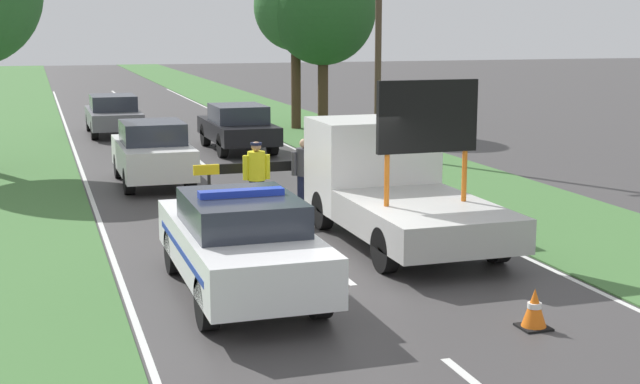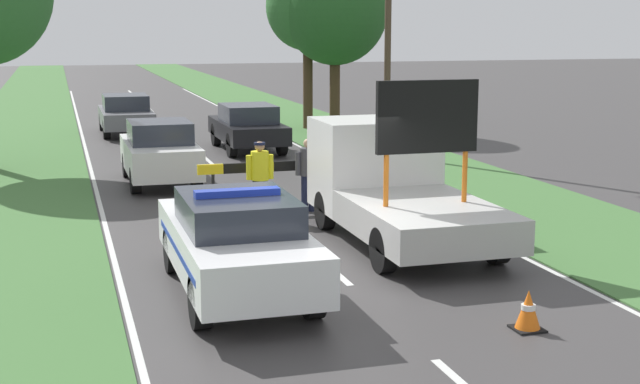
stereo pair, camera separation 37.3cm
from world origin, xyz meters
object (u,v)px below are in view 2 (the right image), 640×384
object	(u,v)px
road_barrier	(273,170)
roadside_tree_near_left	(335,10)
queued_car_van_white	(160,152)
queued_car_suv_grey	(126,114)
traffic_cone_centre_front	(528,310)
roadside_tree_mid_left	(308,8)
queued_car_sedan_black	(248,126)
traffic_cone_near_police	(309,258)
utility_pole	(388,7)
police_officer	(260,173)
pedestrian_civilian	(308,169)
work_truck	(393,184)
traffic_cone_near_truck	(206,218)
police_car	(236,242)

from	to	relation	value
road_barrier	roadside_tree_near_left	bearing A→B (deg)	71.36
queued_car_van_white	queued_car_suv_grey	size ratio (longest dim) A/B	0.91
traffic_cone_centre_front	roadside_tree_mid_left	world-z (taller)	roadside_tree_mid_left
queued_car_sedan_black	traffic_cone_near_police	bearing A→B (deg)	82.07
road_barrier	utility_pole	xyz separation A→B (m)	(5.25, 6.94, 3.63)
road_barrier	roadside_tree_mid_left	distance (m)	16.01
traffic_cone_centre_front	roadside_tree_mid_left	size ratio (longest dim) A/B	0.09
traffic_cone_near_police	queued_car_van_white	size ratio (longest dim) A/B	0.12
police_officer	traffic_cone_near_police	size ratio (longest dim) A/B	3.32
roadside_tree_near_left	roadside_tree_mid_left	distance (m)	1.11
queued_car_sedan_black	roadside_tree_mid_left	distance (m)	7.44
pedestrian_civilian	roadside_tree_near_left	xyz separation A→B (m)	(5.12, 14.45, 3.64)
pedestrian_civilian	work_truck	bearing A→B (deg)	-52.98
pedestrian_civilian	queued_car_sedan_black	world-z (taller)	pedestrian_civilian
pedestrian_civilian	roadside_tree_mid_left	bearing A→B (deg)	93.92
queued_car_suv_grey	queued_car_van_white	bearing A→B (deg)	90.19
traffic_cone_centre_front	utility_pole	size ratio (longest dim) A/B	0.06
police_officer	traffic_cone_near_truck	world-z (taller)	police_officer
police_officer	roadside_tree_mid_left	bearing A→B (deg)	-124.78
work_truck	pedestrian_civilian	xyz separation A→B (m)	(-0.89, 2.81, -0.11)
work_truck	police_officer	world-z (taller)	work_truck
police_car	traffic_cone_near_police	bearing A→B (deg)	28.44
queued_car_van_white	utility_pole	world-z (taller)	utility_pole
queued_car_sedan_black	utility_pole	size ratio (longest dim) A/B	0.52
queued_car_sedan_black	queued_car_suv_grey	size ratio (longest dim) A/B	1.03
pedestrian_civilian	queued_car_van_white	bearing A→B (deg)	141.17
traffic_cone_near_police	roadside_tree_near_left	xyz separation A→B (m)	(6.42, 19.13, 4.34)
work_truck	pedestrian_civilian	distance (m)	2.95
pedestrian_civilian	police_officer	bearing A→B (deg)	-144.29
queued_car_van_white	roadside_tree_mid_left	distance (m)	13.33
police_officer	queued_car_van_white	distance (m)	4.98
work_truck	queued_car_sedan_black	world-z (taller)	work_truck
traffic_cone_near_police	traffic_cone_near_truck	world-z (taller)	traffic_cone_near_truck
queued_car_sedan_black	roadside_tree_near_left	xyz separation A→B (m)	(4.40, 4.64, 3.80)
traffic_cone_near_truck	utility_pole	bearing A→B (deg)	51.72
road_barrier	queued_car_suv_grey	world-z (taller)	queued_car_suv_grey
queued_car_sedan_black	roadside_tree_near_left	bearing A→B (deg)	-133.52
queued_car_sedan_black	roadside_tree_near_left	size ratio (longest dim) A/B	0.68
road_barrier	pedestrian_civilian	size ratio (longest dim) A/B	2.08
work_truck	queued_car_suv_grey	bearing A→B (deg)	-75.68
police_officer	police_car	bearing A→B (deg)	58.01
queued_car_sedan_black	queued_car_van_white	bearing A→B (deg)	57.78
traffic_cone_near_police	roadside_tree_mid_left	xyz separation A→B (m)	(5.53, 19.78, 4.42)
traffic_cone_centre_front	roadside_tree_mid_left	bearing A→B (deg)	81.50
traffic_cone_near_police	road_barrier	bearing A→B (deg)	83.06
roadside_tree_mid_left	utility_pole	bearing A→B (deg)	-87.58
police_car	traffic_cone_near_truck	bearing A→B (deg)	84.74
traffic_cone_near_police	utility_pole	bearing A→B (deg)	63.90
queued_car_sedan_black	queued_car_suv_grey	world-z (taller)	queued_car_sedan_black
queued_car_van_white	traffic_cone_centre_front	bearing A→B (deg)	105.23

